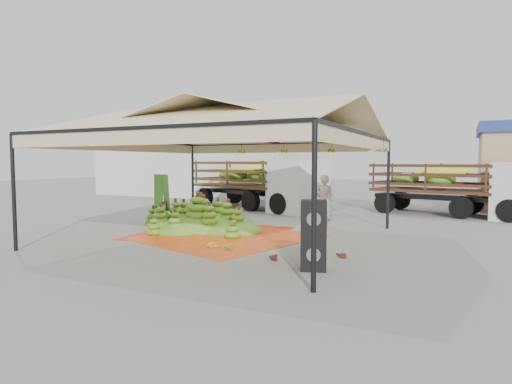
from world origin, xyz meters
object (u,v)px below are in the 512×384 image
at_px(speaker_stack, 314,235).
at_px(truck_left, 261,179).
at_px(truck_right, 461,183).
at_px(vendor, 324,201).
at_px(banana_heap, 202,213).

xyz_separation_m(speaker_stack, truck_left, (-6.05, 10.25, 0.74)).
distance_m(speaker_stack, truck_right, 11.79).
relative_size(truck_left, truck_right, 1.06).
relative_size(vendor, truck_left, 0.25).
bearing_deg(banana_heap, speaker_stack, -35.60).
xyz_separation_m(vendor, truck_right, (4.23, 5.68, 0.48)).
bearing_deg(vendor, banana_heap, 14.09).
height_order(banana_heap, speaker_stack, speaker_stack).
relative_size(speaker_stack, vendor, 0.80).
height_order(vendor, truck_right, truck_right).
relative_size(speaker_stack, truck_left, 0.20).
bearing_deg(truck_left, vendor, -26.64).
bearing_deg(vendor, truck_left, -59.77).
distance_m(banana_heap, truck_right, 11.09).
bearing_deg(truck_right, truck_left, -159.81).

